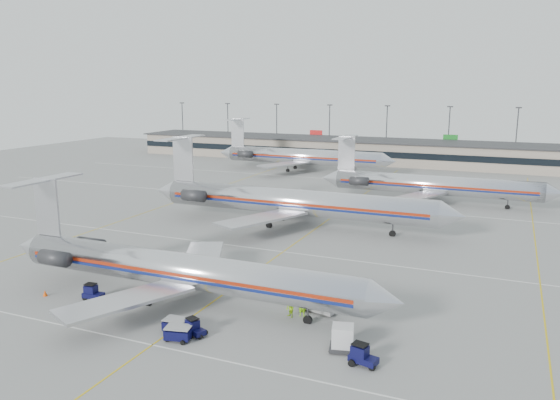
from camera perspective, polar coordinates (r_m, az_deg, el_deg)
The scene contains 19 objects.
ground at distance 61.82m, azimuth -3.26°, elevation -7.96°, with size 260.00×260.00×0.00m, color gray.
apron_markings at distance 70.45m, azimuth 0.35°, elevation -5.42°, with size 160.00×0.15×0.02m, color silver.
terminal at distance 153.31m, azimuth 13.18°, elevation 4.88°, with size 162.00×17.00×6.25m.
light_mast_row at distance 166.57m, azimuth 14.13°, elevation 7.24°, with size 163.60×0.40×15.28m.
jet_foreground at distance 55.03m, azimuth -10.85°, elevation -7.06°, with size 43.32×25.51×11.34m.
jet_second_row at distance 82.71m, azimuth 0.92°, elevation -0.12°, with size 49.67×29.25×13.00m.
jet_third_row at distance 102.53m, azimuth 15.37°, elevation 1.57°, with size 42.65×26.23×11.66m.
jet_back_row at distance 136.56m, azimuth 2.04°, elevation 4.59°, with size 46.70×28.72×12.77m.
tug_left at distance 58.12m, azimuth -19.03°, elevation -9.13°, with size 2.14×1.23×1.66m.
tug_center at distance 48.29m, azimuth -8.97°, elevation -13.04°, with size 2.17×1.69×1.58m.
tug_right at distance 43.58m, azimuth 8.54°, elevation -15.78°, with size 2.36×1.55×1.77m.
cart_inner at distance 49.29m, azimuth -10.79°, elevation -12.69°, with size 2.16×1.55×1.18m.
cart_outer at distance 47.74m, azimuth -10.56°, elevation -13.51°, with size 2.39×1.89×1.21m.
uld_container at distance 45.34m, azimuth 6.57°, elevation -14.17°, with size 2.40×2.15×2.16m.
belt_loader at distance 52.42m, azimuth 4.03°, elevation -10.99°, with size 4.41×2.16×2.26m.
ramp_worker_near at distance 51.38m, azimuth 2.35°, elevation -11.01°, with size 0.71×0.47×1.94m, color #8DE515.
ramp_worker_far at distance 51.12m, azimuth 1.08°, elevation -11.24°, with size 0.86×0.67×1.76m, color #90CD13.
cone_right at distance 45.43m, azimuth 8.92°, elevation -15.25°, with size 0.49×0.49×0.67m, color #E04807.
cone_left at distance 60.99m, azimuth -23.34°, elevation -8.92°, with size 0.46×0.46×0.62m, color #E04807.
Camera 1 is at (25.93, -52.08, 20.92)m, focal length 35.00 mm.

